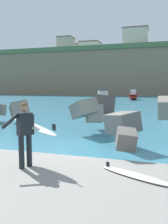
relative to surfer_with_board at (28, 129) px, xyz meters
The scene contains 12 objects.
ground_plane 3.53m from the surfer_with_board, 72.53° to the left, with size 400.00×400.00×0.00m, color teal.
walkway_path 1.75m from the surfer_with_board, 40.99° to the right, with size 48.00×4.40×0.24m, color gray.
breakwater_jetty 6.56m from the surfer_with_board, 65.42° to the left, with size 29.06×7.84×2.37m.
surfer_with_board is the anchor object (origin of this frame).
spare_surfboard 3.07m from the surfer_with_board, ahead, with size 1.95×1.22×0.19m.
boat_near_left 39.66m from the surfer_with_board, 91.79° to the left, with size 1.81×4.14×2.02m.
boat_near_centre 29.50m from the surfer_with_board, 98.80° to the left, with size 3.82×5.46×1.93m.
headland_bluff 73.62m from the surfer_with_board, 93.87° to the left, with size 95.29×33.52×13.15m.
station_building_west 67.83m from the surfer_with_board, 93.20° to the left, with size 7.03×5.23×5.66m.
station_building_central 84.59m from the surfer_with_board, 108.08° to the left, with size 4.79×6.12×4.33m.
station_building_east 82.84m from the surfer_with_board, 104.65° to the left, with size 7.00×6.33×4.89m.
station_building_annex 75.49m from the surfer_with_board, 110.65° to the left, with size 4.88×4.82×5.10m.
Camera 1 is at (2.44, -8.96, 2.44)m, focal length 39.12 mm.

